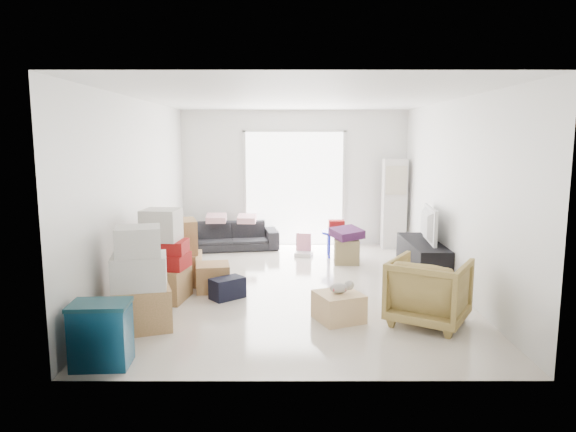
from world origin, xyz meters
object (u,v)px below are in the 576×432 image
(storage_bins, at_px, (101,334))
(ottoman, at_px, (346,251))
(sofa, at_px, (231,232))
(ac_tower, at_px, (394,204))
(armchair, at_px, (429,288))
(wood_crate, at_px, (339,307))
(tv_console, at_px, (422,258))
(kids_table, at_px, (336,231))
(television, at_px, (423,238))

(storage_bins, distance_m, ottoman, 4.92)
(sofa, xyz_separation_m, storage_bins, (-0.67, -5.19, -0.04))
(ac_tower, relative_size, armchair, 2.05)
(wood_crate, bearing_deg, storage_bins, -152.40)
(tv_console, xyz_separation_m, sofa, (-3.23, 1.90, 0.08))
(storage_bins, bearing_deg, kids_table, 59.76)
(ac_tower, distance_m, tv_console, 2.14)
(tv_console, xyz_separation_m, storage_bins, (-3.90, -3.29, 0.05))
(sofa, height_order, armchair, armchair)
(ac_tower, height_order, television, ac_tower)
(television, relative_size, armchair, 1.12)
(armchair, height_order, kids_table, armchair)
(wood_crate, bearing_deg, television, 53.30)
(ac_tower, bearing_deg, armchair, -95.99)
(ottoman, bearing_deg, ac_tower, 50.21)
(ac_tower, relative_size, tv_console, 1.09)
(tv_console, distance_m, storage_bins, 5.10)
(armchair, xyz_separation_m, ottoman, (-0.62, 2.92, -0.22))
(tv_console, bearing_deg, wood_crate, -126.70)
(tv_console, height_order, storage_bins, storage_bins)
(television, bearing_deg, wood_crate, 148.69)
(television, height_order, storage_bins, television)
(ac_tower, distance_m, wood_crate, 4.41)
(wood_crate, bearing_deg, ac_tower, 70.16)
(television, xyz_separation_m, sofa, (-3.23, 1.90, -0.25))
(television, xyz_separation_m, armchair, (-0.49, -2.15, -0.17))
(armchair, height_order, wood_crate, armchair)
(sofa, bearing_deg, storage_bins, -106.93)
(tv_console, bearing_deg, storage_bins, -139.85)
(sofa, height_order, storage_bins, sofa)
(tv_console, relative_size, kids_table, 2.39)
(television, bearing_deg, storage_bins, 135.54)
(sofa, distance_m, wood_crate, 4.30)
(ac_tower, xyz_separation_m, tv_console, (0.05, -2.05, -0.61))
(ac_tower, relative_size, storage_bins, 2.80)
(television, relative_size, kids_table, 1.42)
(sofa, distance_m, armchair, 4.89)
(armchair, height_order, storage_bins, armchair)
(ottoman, height_order, wood_crate, ottoman)
(ac_tower, height_order, ottoman, ac_tower)
(television, height_order, kids_table, kids_table)
(armchair, height_order, ottoman, armchair)
(sofa, bearing_deg, kids_table, -27.33)
(sofa, bearing_deg, tv_console, -40.01)
(tv_console, xyz_separation_m, ottoman, (-1.11, 0.77, -0.06))
(ac_tower, bearing_deg, sofa, -177.30)
(kids_table, bearing_deg, armchair, -77.52)
(kids_table, height_order, wood_crate, kids_table)
(storage_bins, xyz_separation_m, ottoman, (2.79, 4.06, -0.10))
(wood_crate, bearing_deg, tv_console, 53.30)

